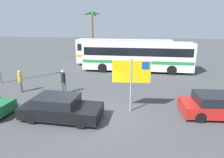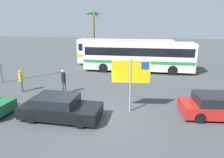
{
  "view_description": "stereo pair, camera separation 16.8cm",
  "coord_description": "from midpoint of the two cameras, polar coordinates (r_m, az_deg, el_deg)",
  "views": [
    {
      "loc": [
        2.65,
        -9.93,
        5.17
      ],
      "look_at": [
        0.63,
        3.43,
        1.3
      ],
      "focal_mm": 31.69,
      "sensor_mm": 36.0,
      "label": 1
    },
    {
      "loc": [
        2.81,
        -9.9,
        5.17
      ],
      "look_at": [
        0.63,
        3.43,
        1.3
      ],
      "focal_mm": 31.69,
      "sensor_mm": 36.0,
      "label": 2
    }
  ],
  "objects": [
    {
      "name": "ground",
      "position": [
        11.51,
        -5.54,
        -10.78
      ],
      "size": [
        120.0,
        120.0,
        0.0
      ],
      "primitive_type": "plane",
      "color": "#424447"
    },
    {
      "name": "bus_front_coach",
      "position": [
        21.64,
        7.7,
        6.84
      ],
      "size": [
        11.58,
        2.44,
        3.17
      ],
      "color": "white",
      "rests_on": "ground"
    },
    {
      "name": "bus_rear_coach",
      "position": [
        24.83,
        3.89,
        8.11
      ],
      "size": [
        11.58,
        2.44,
        3.17
      ],
      "color": "silver",
      "rests_on": "ground"
    },
    {
      "name": "ferry_sign",
      "position": [
        11.42,
        6.11,
        1.48
      ],
      "size": [
        2.2,
        0.24,
        3.2
      ],
      "rotation": [
        0.0,
        0.0,
        0.08
      ],
      "color": "gray",
      "rests_on": "ground"
    },
    {
      "name": "car_red",
      "position": [
        12.73,
        28.58,
        -6.93
      ],
      "size": [
        4.29,
        2.19,
        1.32
      ],
      "rotation": [
        0.0,
        0.0,
        0.08
      ],
      "color": "red",
      "rests_on": "ground"
    },
    {
      "name": "car_black",
      "position": [
        11.38,
        -14.4,
        -8.02
      ],
      "size": [
        4.43,
        2.0,
        1.32
      ],
      "rotation": [
        0.0,
        0.0,
        -0.03
      ],
      "color": "black",
      "rests_on": "ground"
    },
    {
      "name": "pedestrian_crossing_lot",
      "position": [
        15.09,
        -13.51,
        -0.15
      ],
      "size": [
        0.32,
        0.32,
        1.83
      ],
      "rotation": [
        0.0,
        0.0,
        1.8
      ],
      "color": "#4C4C51",
      "rests_on": "ground"
    },
    {
      "name": "pedestrian_near_sign",
      "position": [
        16.57,
        -24.53,
        -0.01
      ],
      "size": [
        0.32,
        0.32,
        1.72
      ],
      "rotation": [
        0.0,
        0.0,
        0.69
      ],
      "color": "#4C4C51",
      "rests_on": "ground"
    },
    {
      "name": "palm_tree_seaside",
      "position": [
        29.69,
        -5.19,
        16.26
      ],
      "size": [
        2.81,
        2.67,
        6.82
      ],
      "color": "brown",
      "rests_on": "ground"
    }
  ]
}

